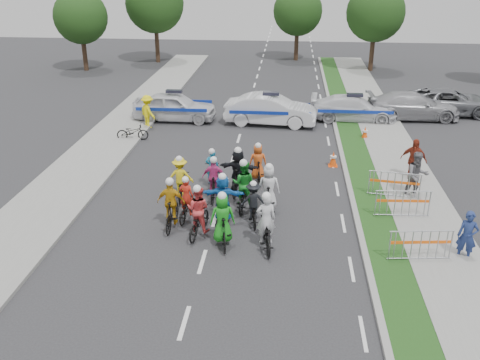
# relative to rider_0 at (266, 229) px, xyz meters

# --- Properties ---
(ground) EXTENTS (90.00, 90.00, 0.00)m
(ground) POSITION_rel_rider_0_xyz_m (-1.92, -1.08, -0.66)
(ground) COLOR #28282B
(ground) RESTS_ON ground
(curb_right) EXTENTS (0.20, 60.00, 0.12)m
(curb_right) POSITION_rel_rider_0_xyz_m (3.18, 3.92, -0.60)
(curb_right) COLOR gray
(curb_right) RESTS_ON ground
(grass_strip) EXTENTS (1.20, 60.00, 0.11)m
(grass_strip) POSITION_rel_rider_0_xyz_m (3.88, 3.92, -0.61)
(grass_strip) COLOR #1C4215
(grass_strip) RESTS_ON ground
(sidewalk_right) EXTENTS (2.40, 60.00, 0.13)m
(sidewalk_right) POSITION_rel_rider_0_xyz_m (5.68, 3.92, -0.60)
(sidewalk_right) COLOR gray
(sidewalk_right) RESTS_ON ground
(sidewalk_left) EXTENTS (3.00, 60.00, 0.13)m
(sidewalk_left) POSITION_rel_rider_0_xyz_m (-8.42, 3.92, -0.60)
(sidewalk_left) COLOR gray
(sidewalk_left) RESTS_ON ground
(rider_0) EXTENTS (1.00, 2.07, 2.02)m
(rider_0) POSITION_rel_rider_0_xyz_m (0.00, 0.00, 0.00)
(rider_0) COLOR black
(rider_0) RESTS_ON ground
(rider_1) EXTENTS (0.90, 1.92, 1.95)m
(rider_1) POSITION_rel_rider_0_xyz_m (-1.41, 0.04, 0.09)
(rider_1) COLOR black
(rider_1) RESTS_ON ground
(rider_2) EXTENTS (0.96, 1.93, 1.88)m
(rider_2) POSITION_rel_rider_0_xyz_m (-2.31, 0.64, 0.03)
(rider_2) COLOR black
(rider_2) RESTS_ON ground
(rider_3) EXTENTS (0.98, 1.84, 1.93)m
(rider_3) POSITION_rel_rider_0_xyz_m (-3.31, 1.06, 0.07)
(rider_3) COLOR black
(rider_3) RESTS_ON ground
(rider_4) EXTENTS (0.99, 1.69, 1.66)m
(rider_4) POSITION_rel_rider_0_xyz_m (-0.52, 1.66, -0.01)
(rider_4) COLOR black
(rider_4) RESTS_ON ground
(rider_5) EXTENTS (1.52, 1.81, 1.91)m
(rider_5) POSITION_rel_rider_0_xyz_m (-1.60, 1.68, 0.13)
(rider_5) COLOR black
(rider_5) RESTS_ON ground
(rider_6) EXTENTS (0.81, 1.72, 1.69)m
(rider_6) POSITION_rel_rider_0_xyz_m (-2.92, 1.78, -0.10)
(rider_6) COLOR black
(rider_6) RESTS_ON ground
(rider_7) EXTENTS (0.82, 1.85, 1.95)m
(rider_7) POSITION_rel_rider_0_xyz_m (-0.03, 2.63, 0.09)
(rider_7) COLOR black
(rider_7) RESTS_ON ground
(rider_8) EXTENTS (0.88, 2.01, 2.00)m
(rider_8) POSITION_rel_rider_0_xyz_m (-0.97, 2.82, 0.07)
(rider_8) COLOR black
(rider_8) RESTS_ON ground
(rider_9) EXTENTS (0.92, 1.74, 1.83)m
(rider_9) POSITION_rel_rider_0_xyz_m (-2.15, 3.45, 0.04)
(rider_9) COLOR black
(rider_9) RESTS_ON ground
(rider_10) EXTENTS (1.06, 1.84, 1.82)m
(rider_10) POSITION_rel_rider_0_xyz_m (-3.47, 3.41, 0.04)
(rider_10) COLOR black
(rider_10) RESTS_ON ground
(rider_11) EXTENTS (1.63, 1.94, 1.98)m
(rider_11) POSITION_rel_rider_0_xyz_m (-1.30, 4.16, 0.16)
(rider_11) COLOR black
(rider_11) RESTS_ON ground
(rider_12) EXTENTS (0.85, 1.76, 1.73)m
(rider_12) POSITION_rel_rider_0_xyz_m (-2.39, 4.62, -0.09)
(rider_12) COLOR black
(rider_12) RESTS_ON ground
(rider_13) EXTENTS (0.81, 1.74, 1.77)m
(rider_13) POSITION_rel_rider_0_xyz_m (-0.59, 5.35, 0.03)
(rider_13) COLOR black
(rider_13) RESTS_ON ground
(police_car_0) EXTENTS (4.72, 1.93, 1.60)m
(police_car_0) POSITION_rel_rider_0_xyz_m (-5.86, 13.83, 0.14)
(police_car_0) COLOR silver
(police_car_0) RESTS_ON ground
(police_car_1) EXTENTS (5.19, 2.21, 1.66)m
(police_car_1) POSITION_rel_rider_0_xyz_m (-0.40, 13.56, 0.17)
(police_car_1) COLOR silver
(police_car_1) RESTS_ON ground
(police_car_2) EXTENTS (4.96, 2.27, 1.41)m
(police_car_2) POSITION_rel_rider_0_xyz_m (4.28, 14.73, 0.04)
(police_car_2) COLOR silver
(police_car_2) RESTS_ON ground
(civilian_sedan) EXTENTS (5.34, 2.39, 1.52)m
(civilian_sedan) POSITION_rel_rider_0_xyz_m (7.69, 15.40, 0.10)
(civilian_sedan) COLOR #A1A0A5
(civilian_sedan) RESTS_ON ground
(civilian_suv) EXTENTS (5.46, 2.69, 1.49)m
(civilian_suv) POSITION_rel_rider_0_xyz_m (10.02, 16.63, 0.08)
(civilian_suv) COLOR slate
(civilian_suv) RESTS_ON ground
(spectator_0) EXTENTS (0.71, 0.58, 1.66)m
(spectator_0) POSITION_rel_rider_0_xyz_m (6.23, -0.18, 0.17)
(spectator_0) COLOR navy
(spectator_0) RESTS_ON ground
(spectator_1) EXTENTS (1.04, 0.88, 1.91)m
(spectator_1) POSITION_rel_rider_0_xyz_m (5.62, 4.33, 0.29)
(spectator_1) COLOR #5D5C61
(spectator_1) RESTS_ON ground
(spectator_2) EXTENTS (1.17, 0.84, 1.84)m
(spectator_2) POSITION_rel_rider_0_xyz_m (5.86, 6.13, 0.26)
(spectator_2) COLOR maroon
(spectator_2) RESTS_ON ground
(marshal_hiviz) EXTENTS (1.31, 1.29, 1.81)m
(marshal_hiviz) POSITION_rel_rider_0_xyz_m (-7.03, 12.33, 0.24)
(marshal_hiviz) COLOR yellow
(marshal_hiviz) RESTS_ON ground
(barrier_0) EXTENTS (2.05, 0.74, 1.12)m
(barrier_0) POSITION_rel_rider_0_xyz_m (4.78, -0.49, -0.10)
(barrier_0) COLOR #A5A8AD
(barrier_0) RESTS_ON ground
(barrier_1) EXTENTS (2.03, 0.61, 1.12)m
(barrier_1) POSITION_rel_rider_0_xyz_m (4.78, 2.47, -0.10)
(barrier_1) COLOR #A5A8AD
(barrier_1) RESTS_ON ground
(barrier_2) EXTENTS (2.05, 0.77, 1.12)m
(barrier_2) POSITION_rel_rider_0_xyz_m (4.78, 4.18, -0.10)
(barrier_2) COLOR #A5A8AD
(barrier_2) RESTS_ON ground
(cone_0) EXTENTS (0.40, 0.40, 0.70)m
(cone_0) POSITION_rel_rider_0_xyz_m (2.67, 7.47, -0.32)
(cone_0) COLOR #F24C0C
(cone_0) RESTS_ON ground
(cone_1) EXTENTS (0.40, 0.40, 0.70)m
(cone_1) POSITION_rel_rider_0_xyz_m (4.54, 11.38, -0.32)
(cone_1) COLOR #F24C0C
(cone_1) RESTS_ON ground
(parked_bike) EXTENTS (1.67, 0.76, 0.85)m
(parked_bike) POSITION_rel_rider_0_xyz_m (-7.31, 10.19, -0.24)
(parked_bike) COLOR black
(parked_bike) RESTS_ON ground
(tree_0) EXTENTS (4.20, 4.20, 6.30)m
(tree_0) POSITION_rel_rider_0_xyz_m (-15.92, 26.92, 3.52)
(tree_0) COLOR #382619
(tree_0) RESTS_ON ground
(tree_1) EXTENTS (4.55, 4.55, 6.82)m
(tree_1) POSITION_rel_rider_0_xyz_m (7.08, 28.92, 3.87)
(tree_1) COLOR #382619
(tree_1) RESTS_ON ground
(tree_3) EXTENTS (4.90, 4.90, 7.35)m
(tree_3) POSITION_rel_rider_0_xyz_m (-10.92, 30.92, 4.22)
(tree_3) COLOR #382619
(tree_3) RESTS_ON ground
(tree_4) EXTENTS (4.20, 4.20, 6.30)m
(tree_4) POSITION_rel_rider_0_xyz_m (1.08, 32.92, 3.52)
(tree_4) COLOR #382619
(tree_4) RESTS_ON ground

